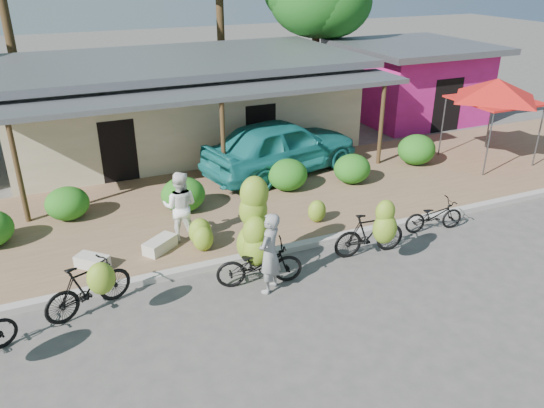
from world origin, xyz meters
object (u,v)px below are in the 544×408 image
Objects in this scene: vendor at (270,253)px; bike_far_right at (434,216)px; bike_left at (90,286)px; bystander at (180,207)px; sack_far at (92,261)px; bike_center at (257,243)px; sack_near at (160,245)px; bike_right at (373,232)px; red_canopy at (496,90)px; teal_van at (281,146)px.

bike_far_right is at bearing 148.86° from vendor.
bystander is (2.42, 2.10, 0.40)m from bike_left.
sack_far is (0.18, 1.63, -0.36)m from bike_left.
bike_center is 3.84m from sack_far.
bike_far_right is 5.16m from vendor.
vendor is (1.83, -2.46, 0.65)m from sack_near.
vendor reaches higher than bike_far_right.
vendor is (-2.81, -0.32, 0.23)m from bike_right.
bike_right is 1.04× the size of bystander.
bike_far_right is 2.27× the size of sack_far.
red_canopy reaches higher than bike_right.
teal_van is (4.84, 3.55, 0.76)m from sack_near.
bike_center is at bearing 90.04° from bike_right.
red_canopy is at bearing -47.58° from bike_far_right.
sack_far is at bearing -27.83° from bike_left.
bike_right is at bearing -24.87° from sack_near.
bike_left is 1.07× the size of bystander.
bystander reaches higher than bike_right.
bike_center is (-10.14, -3.66, -1.72)m from red_canopy.
bike_left is 1.05× the size of vendor.
red_canopy is 1.49× the size of bike_center.
bike_left is at bearing 100.46° from bike_center.
sack_far is at bearing 106.33° from teal_van.
vendor is at bearing 101.63° from bike_right.
vendor is 6.73m from teal_van.
bike_center is at bearing -113.42° from bike_left.
bystander is (-6.25, 1.96, 0.59)m from bike_far_right.
bike_left is at bearing -135.19° from sack_near.
red_canopy is at bearing 8.06° from sack_far.
bike_far_right is 0.93× the size of vendor.
teal_van is at bearing 29.95° from bike_far_right.
red_canopy reaches higher than sack_near.
red_canopy is 0.66× the size of teal_van.
red_canopy is 7.45m from teal_van.
bystander reaches higher than bike_left.
red_canopy is 1.91× the size of vendor.
bike_far_right is 6.58m from bystander.
teal_van is (3.07, 5.44, 0.14)m from bike_center.
bike_far_right is at bearing -71.72° from bike_right.
bike_far_right is (8.67, 0.15, -0.19)m from bike_left.
bike_right reaches higher than sack_far.
bike_left is at bearing -96.40° from sack_far.
bike_center is at bearing -46.90° from sack_near.
sack_near is (-11.90, -1.77, -2.34)m from red_canopy.
red_canopy is 13.84m from sack_far.
sack_far is 4.19m from vendor.
bike_right is at bearing 145.86° from vendor.
bike_left reaches higher than sack_near.
bike_center is 1.30× the size of bystander.
sack_near is (1.78, 1.77, -0.35)m from bike_left.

